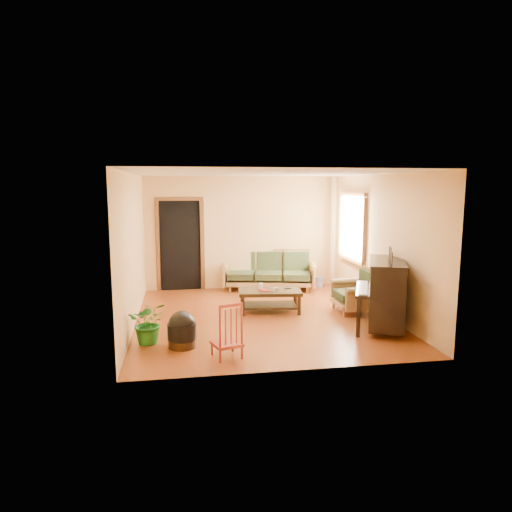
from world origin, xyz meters
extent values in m
plane|color=#64280D|center=(0.00, 0.00, 0.00)|extent=(5.00, 5.00, 0.00)
cube|color=black|center=(-1.45, 2.48, 1.02)|extent=(1.08, 0.16, 2.05)
cube|color=white|center=(2.21, 1.30, 1.50)|extent=(0.12, 1.36, 1.46)
cube|color=olive|center=(0.56, 2.18, 0.45)|extent=(2.25, 1.32, 0.90)
cube|color=black|center=(0.21, 0.30, 0.21)|extent=(1.23, 0.76, 0.43)
cube|color=olive|center=(1.80, 0.07, 0.42)|extent=(0.81, 0.85, 0.84)
cube|color=black|center=(1.93, -1.02, 0.58)|extent=(1.22, 1.51, 1.16)
cylinder|color=black|center=(-1.45, -1.38, 0.21)|extent=(0.53, 0.53, 0.41)
cube|color=maroon|center=(-0.84, -1.89, 0.40)|extent=(0.48, 0.50, 0.80)
cube|color=gold|center=(1.52, 2.33, 0.31)|extent=(0.48, 0.15, 0.63)
cylinder|color=#313F95|center=(1.77, 2.19, 0.13)|extent=(0.25, 0.25, 0.25)
imported|color=#1B611C|center=(-1.94, -1.12, 0.33)|extent=(0.61, 0.54, 0.66)
imported|color=maroon|center=(0.03, 0.22, 0.44)|extent=(0.23, 0.25, 0.02)
cylinder|color=white|center=(0.04, 0.36, 0.49)|extent=(0.10, 0.10, 0.13)
cylinder|color=silver|center=(0.30, 0.21, 0.46)|extent=(0.11, 0.11, 0.06)
cube|color=black|center=(0.57, 0.34, 0.43)|extent=(0.14, 0.07, 0.01)
camera|label=1|loc=(-1.43, -7.98, 2.38)|focal=32.00mm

